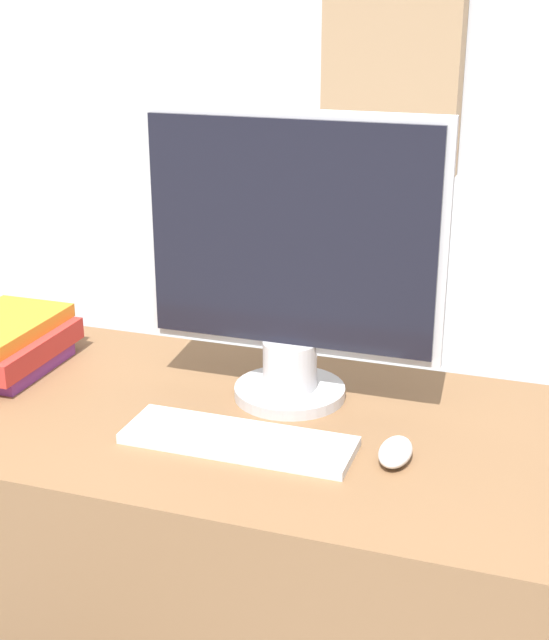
% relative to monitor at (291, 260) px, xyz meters
% --- Properties ---
extents(desk, '(1.47, 0.61, 0.77)m').
position_rel_monitor_xyz_m(desk, '(0.04, -0.11, -0.64)').
color(desk, brown).
rests_on(desk, ground_plane).
extents(monitor, '(0.52, 0.20, 0.50)m').
position_rel_monitor_xyz_m(monitor, '(0.00, 0.00, 0.00)').
color(monitor, '#B7B7BC').
rests_on(monitor, desk).
extents(keyboard, '(0.37, 0.12, 0.02)m').
position_rel_monitor_xyz_m(keyboard, '(-0.02, -0.20, -0.24)').
color(keyboard, silver).
rests_on(keyboard, desk).
extents(mouse, '(0.05, 0.09, 0.03)m').
position_rel_monitor_xyz_m(mouse, '(0.22, -0.17, -0.24)').
color(mouse, silver).
rests_on(mouse, desk).
extents(book_stack, '(0.19, 0.27, 0.09)m').
position_rel_monitor_xyz_m(book_stack, '(-0.55, -0.05, -0.20)').
color(book_stack, '#7A3384').
rests_on(book_stack, desk).
extents(bookshelf_far, '(1.12, 0.32, 1.83)m').
position_rel_monitor_xyz_m(bookshelf_far, '(-1.06, 6.06, -0.11)').
color(bookshelf_far, '#9E7A56').
rests_on(bookshelf_far, ground_plane).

